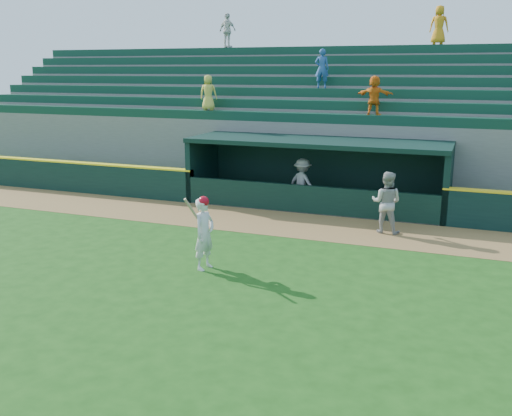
% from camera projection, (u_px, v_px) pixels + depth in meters
% --- Properties ---
extents(ground, '(120.00, 120.00, 0.00)m').
position_uv_depth(ground, '(233.00, 273.00, 14.17)').
color(ground, '#194812').
rests_on(ground, ground).
extents(warning_track, '(40.00, 3.00, 0.01)m').
position_uv_depth(warning_track, '(292.00, 224.00, 18.60)').
color(warning_track, olive).
rests_on(warning_track, ground).
extents(field_wall_left, '(15.50, 0.30, 1.20)m').
position_uv_depth(field_wall_left, '(30.00, 174.00, 24.26)').
color(field_wall_left, black).
rests_on(field_wall_left, ground).
extents(wall_stripe_left, '(15.50, 0.32, 0.06)m').
position_uv_depth(wall_stripe_left, '(29.00, 159.00, 24.11)').
color(wall_stripe_left, yellow).
rests_on(wall_stripe_left, field_wall_left).
extents(dugout_player_front, '(0.98, 0.79, 1.92)m').
position_uv_depth(dugout_player_front, '(386.00, 202.00, 17.46)').
color(dugout_player_front, '#9C9D98').
rests_on(dugout_player_front, ground).
extents(dugout_player_inside, '(1.32, 1.05, 1.78)m').
position_uv_depth(dugout_player_inside, '(302.00, 183.00, 20.80)').
color(dugout_player_inside, '#A4A49F').
rests_on(dugout_player_inside, ground).
extents(dugout, '(9.40, 2.80, 2.46)m').
position_uv_depth(dugout, '(318.00, 168.00, 21.10)').
color(dugout, slate).
rests_on(dugout, ground).
extents(stands, '(34.50, 6.25, 7.61)m').
position_uv_depth(stands, '(347.00, 129.00, 24.98)').
color(stands, slate).
rests_on(stands, ground).
extents(batter_at_plate, '(0.61, 0.81, 1.90)m').
position_uv_depth(batter_at_plate, '(204.00, 233.00, 14.26)').
color(batter_at_plate, silver).
rests_on(batter_at_plate, ground).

